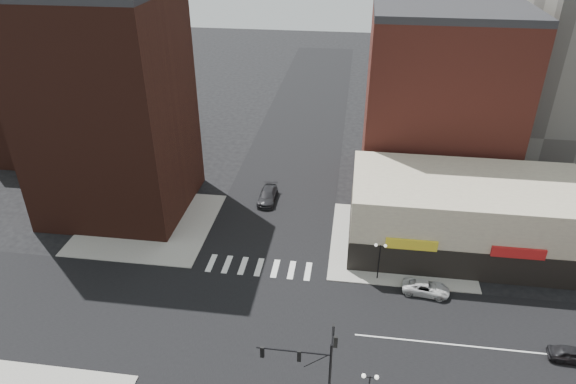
# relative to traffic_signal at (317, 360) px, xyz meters

# --- Properties ---
(ground) EXTENTS (240.00, 240.00, 0.00)m
(ground) POSITION_rel_traffic_signal_xyz_m (-7.24, 7.83, -4.96)
(ground) COLOR black
(ground) RESTS_ON ground
(road_ew) EXTENTS (200.00, 14.00, 0.02)m
(road_ew) POSITION_rel_traffic_signal_xyz_m (-7.24, 7.83, -4.95)
(road_ew) COLOR black
(road_ew) RESTS_ON ground
(road_ns) EXTENTS (14.00, 200.00, 0.02)m
(road_ns) POSITION_rel_traffic_signal_xyz_m (-7.24, 7.83, -4.95)
(road_ns) COLOR black
(road_ns) RESTS_ON ground
(sidewalk_nw) EXTENTS (15.00, 15.00, 0.12)m
(sidewalk_nw) POSITION_rel_traffic_signal_xyz_m (-21.74, 22.33, -4.90)
(sidewalk_nw) COLOR gray
(sidewalk_nw) RESTS_ON ground
(sidewalk_ne) EXTENTS (15.00, 15.00, 0.12)m
(sidewalk_ne) POSITION_rel_traffic_signal_xyz_m (7.26, 22.33, -4.90)
(sidewalk_ne) COLOR gray
(sidewalk_ne) RESTS_ON ground
(building_nw) EXTENTS (16.00, 15.00, 25.00)m
(building_nw) POSITION_rel_traffic_signal_xyz_m (-26.24, 26.33, 7.54)
(building_nw) COLOR #371911
(building_nw) RESTS_ON ground
(building_nw_low) EXTENTS (20.00, 18.00, 12.00)m
(building_nw_low) POSITION_rel_traffic_signal_xyz_m (-39.24, 41.83, 1.04)
(building_nw_low) COLOR #371911
(building_nw_low) RESTS_ON ground
(building_ne_midrise) EXTENTS (18.00, 15.00, 22.00)m
(building_ne_midrise) POSITION_rel_traffic_signal_xyz_m (11.76, 37.33, 6.04)
(building_ne_midrise) COLOR maroon
(building_ne_midrise) RESTS_ON ground
(building_ne_row) EXTENTS (24.20, 12.20, 8.00)m
(building_ne_row) POSITION_rel_traffic_signal_xyz_m (13.76, 22.83, -1.66)
(building_ne_row) COLOR #C0B798
(building_ne_row) RESTS_ON ground
(traffic_signal) EXTENTS (5.59, 3.09, 7.77)m
(traffic_signal) POSITION_rel_traffic_signal_xyz_m (0.00, 0.00, 0.00)
(traffic_signal) COLOR black
(traffic_signal) RESTS_ON ground
(street_lamp_ne) EXTENTS (1.22, 0.32, 4.16)m
(street_lamp_ne) POSITION_rel_traffic_signal_xyz_m (4.76, 15.83, -1.67)
(street_lamp_ne) COLOR black
(street_lamp_ne) RESTS_ON sidewalk_ne
(white_suv) EXTENTS (4.70, 2.57, 1.25)m
(white_suv) POSITION_rel_traffic_signal_xyz_m (9.35, 14.33, -4.34)
(white_suv) COLOR silver
(white_suv) RESTS_ON ground
(dark_sedan_east) EXTENTS (3.85, 1.78, 1.28)m
(dark_sedan_east) POSITION_rel_traffic_signal_xyz_m (20.48, 7.43, -4.32)
(dark_sedan_east) COLOR black
(dark_sedan_east) RESTS_ON ground
(dark_sedan_north) EXTENTS (2.12, 5.19, 1.51)m
(dark_sedan_north) POSITION_rel_traffic_signal_xyz_m (-8.79, 29.55, -4.21)
(dark_sedan_north) COLOR black
(dark_sedan_north) RESTS_ON ground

